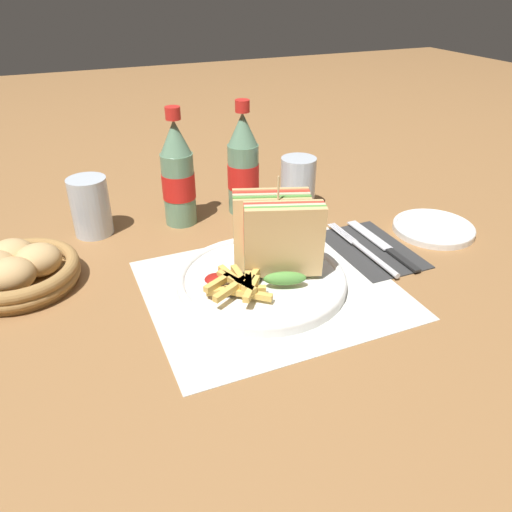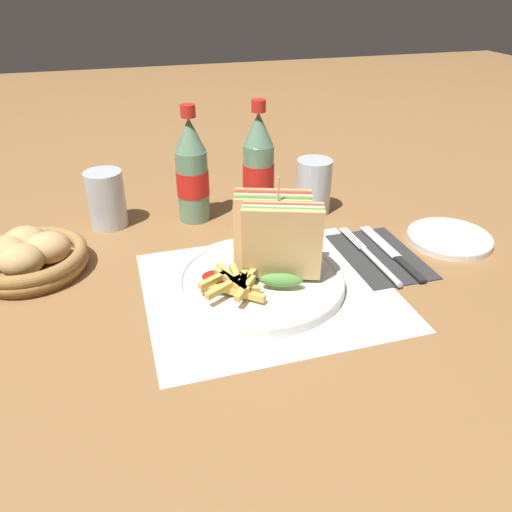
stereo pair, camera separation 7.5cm
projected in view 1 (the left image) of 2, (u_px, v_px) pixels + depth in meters
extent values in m
plane|color=olive|center=(256.00, 287.00, 0.75)|extent=(4.00, 4.00, 0.00)
cube|color=silver|center=(271.00, 289.00, 0.74)|extent=(0.36, 0.32, 0.00)
cylinder|color=white|center=(261.00, 281.00, 0.75)|extent=(0.25, 0.25, 0.01)
torus|color=white|center=(261.00, 277.00, 0.75)|extent=(0.25, 0.25, 0.01)
cube|color=tan|center=(285.00, 244.00, 0.70)|extent=(0.11, 0.06, 0.11)
cube|color=#518E3D|center=(284.00, 242.00, 0.71)|extent=(0.11, 0.06, 0.11)
cube|color=beige|center=(283.00, 239.00, 0.72)|extent=(0.11, 0.06, 0.11)
cube|color=red|center=(283.00, 237.00, 0.73)|extent=(0.11, 0.06, 0.11)
cube|color=tan|center=(282.00, 235.00, 0.73)|extent=(0.11, 0.06, 0.11)
ellipsoid|color=#518E3D|center=(285.00, 278.00, 0.71)|extent=(0.07, 0.04, 0.02)
cube|color=tan|center=(272.00, 236.00, 0.73)|extent=(0.11, 0.06, 0.11)
cube|color=#518E3D|center=(272.00, 233.00, 0.74)|extent=(0.11, 0.06, 0.11)
cube|color=beige|center=(271.00, 230.00, 0.74)|extent=(0.11, 0.06, 0.11)
cube|color=red|center=(271.00, 227.00, 0.75)|extent=(0.11, 0.06, 0.11)
cube|color=tan|center=(270.00, 224.00, 0.76)|extent=(0.11, 0.06, 0.11)
ellipsoid|color=#518E3D|center=(272.00, 264.00, 0.75)|extent=(0.07, 0.04, 0.02)
cylinder|color=tan|center=(278.00, 224.00, 0.72)|extent=(0.00, 0.00, 0.15)
cube|color=gold|center=(225.00, 291.00, 0.70)|extent=(0.05, 0.02, 0.01)
cube|color=gold|center=(245.00, 289.00, 0.70)|extent=(0.06, 0.03, 0.01)
cube|color=gold|center=(250.00, 294.00, 0.69)|extent=(0.05, 0.05, 0.01)
cube|color=gold|center=(231.00, 277.00, 0.71)|extent=(0.02, 0.06, 0.01)
cube|color=gold|center=(217.00, 283.00, 0.70)|extent=(0.05, 0.03, 0.01)
cube|color=gold|center=(241.00, 278.00, 0.71)|extent=(0.01, 0.06, 0.01)
cube|color=gold|center=(232.00, 288.00, 0.69)|extent=(0.07, 0.04, 0.01)
cube|color=gold|center=(251.00, 280.00, 0.71)|extent=(0.04, 0.04, 0.01)
cube|color=gold|center=(236.00, 282.00, 0.70)|extent=(0.04, 0.07, 0.01)
cube|color=gold|center=(248.00, 282.00, 0.70)|extent=(0.02, 0.05, 0.01)
cube|color=gold|center=(251.00, 289.00, 0.69)|extent=(0.04, 0.05, 0.01)
ellipsoid|color=maroon|center=(215.00, 279.00, 0.72)|extent=(0.03, 0.03, 0.01)
cube|color=#2D2D2D|center=(371.00, 249.00, 0.85)|extent=(0.12, 0.18, 0.00)
cylinder|color=silver|center=(375.00, 258.00, 0.81)|extent=(0.01, 0.12, 0.01)
cylinder|color=silver|center=(340.00, 234.00, 0.88)|extent=(0.00, 0.08, 0.00)
cylinder|color=silver|center=(342.00, 233.00, 0.88)|extent=(0.00, 0.08, 0.00)
cylinder|color=silver|center=(344.00, 233.00, 0.88)|extent=(0.00, 0.08, 0.00)
cylinder|color=silver|center=(345.00, 232.00, 0.89)|extent=(0.00, 0.08, 0.00)
cube|color=black|center=(403.00, 260.00, 0.81)|extent=(0.01, 0.08, 0.00)
cube|color=silver|center=(369.00, 235.00, 0.88)|extent=(0.02, 0.11, 0.00)
cylinder|color=slate|center=(179.00, 189.00, 0.91)|extent=(0.06, 0.06, 0.13)
cylinder|color=red|center=(179.00, 186.00, 0.91)|extent=(0.06, 0.06, 0.05)
cone|color=slate|center=(175.00, 137.00, 0.86)|extent=(0.06, 0.06, 0.06)
cylinder|color=red|center=(173.00, 113.00, 0.84)|extent=(0.03, 0.03, 0.02)
cylinder|color=slate|center=(243.00, 179.00, 0.95)|extent=(0.06, 0.06, 0.13)
cylinder|color=red|center=(243.00, 176.00, 0.95)|extent=(0.06, 0.06, 0.05)
cone|color=slate|center=(243.00, 129.00, 0.90)|extent=(0.06, 0.06, 0.06)
cylinder|color=red|center=(242.00, 106.00, 0.88)|extent=(0.03, 0.03, 0.02)
cylinder|color=silver|center=(298.00, 184.00, 0.97)|extent=(0.07, 0.07, 0.10)
cylinder|color=black|center=(297.00, 200.00, 0.98)|extent=(0.06, 0.06, 0.04)
cylinder|color=silver|center=(91.00, 207.00, 0.88)|extent=(0.07, 0.07, 0.10)
cylinder|color=olive|center=(21.00, 282.00, 0.75)|extent=(0.16, 0.16, 0.01)
torus|color=olive|center=(20.00, 276.00, 0.75)|extent=(0.18, 0.18, 0.02)
torus|color=olive|center=(18.00, 269.00, 0.74)|extent=(0.18, 0.18, 0.02)
ellipsoid|color=tan|center=(39.00, 260.00, 0.75)|extent=(0.07, 0.06, 0.05)
ellipsoid|color=tan|center=(12.00, 255.00, 0.76)|extent=(0.07, 0.06, 0.05)
ellipsoid|color=tan|center=(11.00, 275.00, 0.71)|extent=(0.07, 0.06, 0.05)
cylinder|color=white|center=(433.00, 229.00, 0.90)|extent=(0.14, 0.14, 0.01)
torus|color=white|center=(434.00, 227.00, 0.90)|extent=(0.14, 0.14, 0.01)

